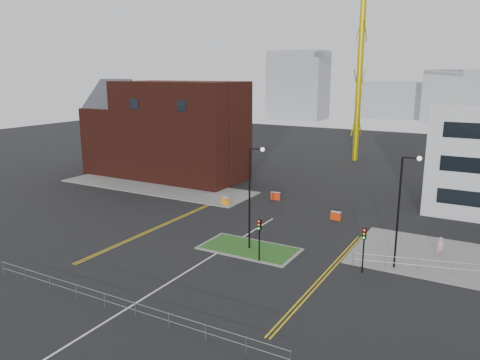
# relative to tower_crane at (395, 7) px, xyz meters

# --- Properties ---
(ground) EXTENTS (200.00, 200.00, 0.00)m
(ground) POSITION_rel_tower_crane_xyz_m (-3.61, -53.04, -25.11)
(ground) COLOR black
(ground) RESTS_ON ground
(pavement_left) EXTENTS (28.00, 8.00, 0.12)m
(pavement_left) POSITION_rel_tower_crane_xyz_m (-23.61, -31.04, -25.05)
(pavement_left) COLOR slate
(pavement_left) RESTS_ON ground
(island_kerb) EXTENTS (8.60, 4.60, 0.08)m
(island_kerb) POSITION_rel_tower_crane_xyz_m (-1.61, -45.04, -25.07)
(island_kerb) COLOR slate
(island_kerb) RESTS_ON ground
(grass_island) EXTENTS (8.00, 4.00, 0.12)m
(grass_island) POSITION_rel_tower_crane_xyz_m (-1.61, -45.04, -25.05)
(grass_island) COLOR #24501A
(grass_island) RESTS_ON ground
(brick_building) EXTENTS (24.20, 10.07, 14.24)m
(brick_building) POSITION_rel_tower_crane_xyz_m (-26.59, -25.04, -18.26)
(brick_building) COLOR #401710
(brick_building) RESTS_ON ground
(tower_crane) EXTENTS (50.36, 18.44, 36.27)m
(tower_crane) POSITION_rel_tower_crane_xyz_m (0.00, 0.00, 0.00)
(tower_crane) COLOR #BCAE0B
(tower_crane) RESTS_ON ground
(streetlamp_island) EXTENTS (1.46, 0.36, 9.18)m
(streetlamp_island) POSITION_rel_tower_crane_xyz_m (-1.39, -45.04, -19.69)
(streetlamp_island) COLOR black
(streetlamp_island) RESTS_ON ground
(streetlamp_right_near) EXTENTS (1.46, 0.36, 9.18)m
(streetlamp_right_near) POSITION_rel_tower_crane_xyz_m (10.61, -43.04, -19.69)
(streetlamp_right_near) COLOR black
(streetlamp_right_near) RESTS_ON ground
(traffic_light_island) EXTENTS (0.28, 0.33, 3.65)m
(traffic_light_island) POSITION_rel_tower_crane_xyz_m (0.39, -47.06, -22.54)
(traffic_light_island) COLOR black
(traffic_light_island) RESTS_ON ground
(traffic_light_right) EXTENTS (0.28, 0.33, 3.65)m
(traffic_light_right) POSITION_rel_tower_crane_xyz_m (8.39, -45.06, -22.54)
(traffic_light_right) COLOR black
(traffic_light_right) RESTS_ON ground
(railing_front) EXTENTS (24.05, 0.05, 1.10)m
(railing_front) POSITION_rel_tower_crane_xyz_m (-3.61, -59.04, -24.32)
(railing_front) COLOR gray
(railing_front) RESTS_ON ground
(railing_left) EXTENTS (6.05, 0.05, 1.10)m
(railing_left) POSITION_rel_tower_crane_xyz_m (-14.61, -35.04, -24.36)
(railing_left) COLOR gray
(railing_left) RESTS_ON ground
(centre_line) EXTENTS (0.15, 30.00, 0.01)m
(centre_line) POSITION_rel_tower_crane_xyz_m (-3.61, -51.04, -25.10)
(centre_line) COLOR silver
(centre_line) RESTS_ON ground
(yellow_left_a) EXTENTS (0.12, 24.00, 0.01)m
(yellow_left_a) POSITION_rel_tower_crane_xyz_m (-12.61, -43.04, -25.10)
(yellow_left_a) COLOR gold
(yellow_left_a) RESTS_ON ground
(yellow_left_b) EXTENTS (0.12, 24.00, 0.01)m
(yellow_left_b) POSITION_rel_tower_crane_xyz_m (-12.31, -43.04, -25.10)
(yellow_left_b) COLOR gold
(yellow_left_b) RESTS_ON ground
(yellow_right_a) EXTENTS (0.12, 20.00, 0.01)m
(yellow_right_a) POSITION_rel_tower_crane_xyz_m (5.89, -47.04, -25.10)
(yellow_right_a) COLOR gold
(yellow_right_a) RESTS_ON ground
(yellow_right_b) EXTENTS (0.12, 20.00, 0.01)m
(yellow_right_b) POSITION_rel_tower_crane_xyz_m (6.19, -47.04, -25.10)
(yellow_right_b) COLOR gold
(yellow_right_b) RESTS_ON ground
(skyline_a) EXTENTS (18.00, 12.00, 22.00)m
(skyline_a) POSITION_rel_tower_crane_xyz_m (-43.61, 66.96, -14.11)
(skyline_a) COLOR gray
(skyline_a) RESTS_ON ground
(skyline_b) EXTENTS (24.00, 12.00, 16.00)m
(skyline_b) POSITION_rel_tower_crane_xyz_m (6.39, 76.96, -17.11)
(skyline_b) COLOR gray
(skyline_b) RESTS_ON ground
(skyline_d) EXTENTS (30.00, 12.00, 12.00)m
(skyline_d) POSITION_rel_tower_crane_xyz_m (-11.61, 86.96, -19.11)
(skyline_d) COLOR gray
(skyline_d) RESTS_ON ground
(pedestrian) EXTENTS (0.72, 0.61, 1.69)m
(pedestrian) POSITION_rel_tower_crane_xyz_m (13.24, -38.51, -24.26)
(pedestrian) COLOR pink
(pedestrian) RESTS_ON ground
(barrier_left) EXTENTS (1.19, 0.82, 0.96)m
(barrier_left) POSITION_rel_tower_crane_xyz_m (-10.70, -34.13, -24.59)
(barrier_left) COLOR orange
(barrier_left) RESTS_ON ground
(barrier_mid) EXTENTS (1.19, 0.62, 0.95)m
(barrier_mid) POSITION_rel_tower_crane_xyz_m (-6.58, -29.04, -24.59)
(barrier_mid) COLOR red
(barrier_mid) RESTS_ON ground
(barrier_right) EXTENTS (1.09, 0.38, 0.91)m
(barrier_right) POSITION_rel_tower_crane_xyz_m (2.39, -33.18, -24.61)
(barrier_right) COLOR red
(barrier_right) RESTS_ON ground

